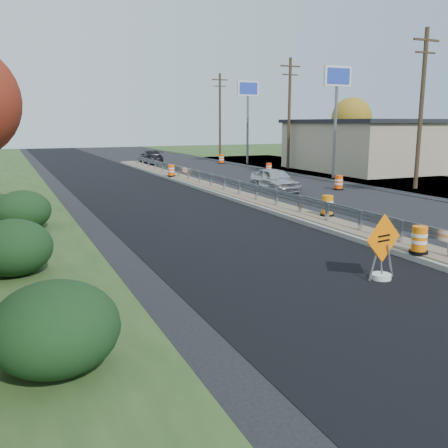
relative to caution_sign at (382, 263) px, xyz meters
name	(u,v)px	position (x,y,z in m)	size (l,w,h in m)	color
ground	(359,236)	(2.79, 4.31, -0.44)	(140.00, 140.00, 0.00)	black
milled_overlay	(161,203)	(-1.61, 14.31, -0.43)	(7.20, 120.00, 0.01)	black
median	(256,201)	(2.79, 12.31, -0.33)	(1.60, 55.00, 0.23)	gray
guardrail	(248,187)	(2.79, 13.31, 0.29)	(0.10, 46.15, 0.72)	silver
retail_building_near	(405,144)	(23.78, 24.31, 1.72)	(18.50, 12.50, 4.27)	tan
pylon_sign_mid	(337,87)	(13.29, 20.31, 6.04)	(2.20, 0.30, 7.90)	slate
pylon_sign_north	(248,96)	(13.29, 34.31, 6.04)	(2.20, 0.30, 7.90)	slate
utility_pole_smid	(421,107)	(14.29, 13.31, 4.49)	(1.90, 0.26, 9.40)	#473523
utility_pole_nmid	(289,112)	(14.29, 28.31, 4.49)	(1.90, 0.26, 9.40)	#473523
utility_pole_north	(220,114)	(14.29, 43.31, 4.49)	(1.90, 0.26, 9.40)	#473523
hedge_south	(55,327)	(-8.21, -1.69, 0.32)	(2.09, 2.09, 1.52)	black
hedge_mid	(12,247)	(-8.71, 4.31, 0.32)	(2.09, 2.09, 1.52)	black
hedge_north	(23,210)	(-8.21, 10.31, 0.32)	(2.09, 2.09, 1.52)	black
tree_far_yellow	(352,118)	(28.79, 38.31, 4.10)	(4.62, 4.62, 6.86)	#473523
caution_sign	(382,263)	(0.00, 0.00, 0.00)	(1.24, 0.52, 1.73)	white
barrel_median_near	(419,240)	(2.24, 0.98, 0.18)	(0.55, 0.55, 0.80)	black
barrel_median_mid	(327,206)	(3.34, 7.08, 0.19)	(0.57, 0.57, 0.84)	black
barrel_median_far	(171,171)	(2.24, 24.37, 0.19)	(0.57, 0.57, 0.83)	black
barrel_shoulder_near	(339,183)	(9.79, 14.96, -0.02)	(0.60, 0.60, 0.88)	black
barrel_shoulder_mid	(269,168)	(10.86, 25.60, -0.05)	(0.55, 0.55, 0.81)	black
barrel_shoulder_far	(221,159)	(11.22, 35.92, 0.00)	(0.63, 0.63, 0.92)	black
car_silver	(275,180)	(5.94, 15.97, 0.24)	(1.62, 4.02, 1.37)	silver
car_dark_far	(151,157)	(4.76, 38.49, 0.24)	(1.91, 4.70, 1.37)	black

